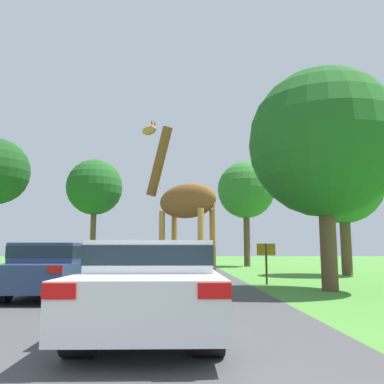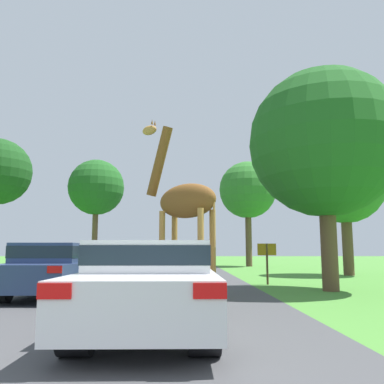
{
  "view_description": "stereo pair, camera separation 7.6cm",
  "coord_description": "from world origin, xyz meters",
  "px_view_note": "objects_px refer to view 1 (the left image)",
  "views": [
    {
      "loc": [
        1.21,
        -1.38,
        1.28
      ],
      "look_at": [
        1.48,
        10.04,
        2.91
      ],
      "focal_mm": 38.0,
      "sensor_mm": 36.0,
      "label": 1
    },
    {
      "loc": [
        1.29,
        -1.39,
        1.28
      ],
      "look_at": [
        1.48,
        10.04,
        2.91
      ],
      "focal_mm": 38.0,
      "sensor_mm": 36.0,
      "label": 2
    }
  ],
  "objects_px": {
    "car_queue_left": "(50,269)",
    "tree_mid_field": "(343,184)",
    "tree_left_edge": "(324,143)",
    "tree_right_cluster": "(246,190)",
    "car_lead_maroon": "(153,283)",
    "tree_far_right": "(95,188)",
    "giraffe_near_road": "(183,204)",
    "car_far_ahead": "(179,258)",
    "car_queue_right": "(135,262)",
    "sign_post": "(266,256)"
  },
  "relations": [
    {
      "from": "tree_right_cluster",
      "to": "tree_mid_field",
      "type": "relative_size",
      "value": 1.21
    },
    {
      "from": "car_far_ahead",
      "to": "tree_mid_field",
      "type": "relative_size",
      "value": 0.67
    },
    {
      "from": "giraffe_near_road",
      "to": "tree_right_cluster",
      "type": "xyz_separation_m",
      "value": [
        5.02,
        20.23,
        3.36
      ]
    },
    {
      "from": "car_lead_maroon",
      "to": "car_queue_right",
      "type": "distance_m",
      "value": 10.58
    },
    {
      "from": "giraffe_near_road",
      "to": "tree_mid_field",
      "type": "bearing_deg",
      "value": -3.72
    },
    {
      "from": "tree_left_edge",
      "to": "tree_far_right",
      "type": "relative_size",
      "value": 0.93
    },
    {
      "from": "tree_left_edge",
      "to": "sign_post",
      "type": "height_order",
      "value": "tree_left_edge"
    },
    {
      "from": "car_far_ahead",
      "to": "giraffe_near_road",
      "type": "bearing_deg",
      "value": -89.04
    },
    {
      "from": "tree_right_cluster",
      "to": "tree_mid_field",
      "type": "xyz_separation_m",
      "value": [
        3.33,
        -11.05,
        -1.26
      ]
    },
    {
      "from": "tree_left_edge",
      "to": "tree_mid_field",
      "type": "relative_size",
      "value": 1.06
    },
    {
      "from": "car_queue_left",
      "to": "car_far_ahead",
      "type": "height_order",
      "value": "car_queue_left"
    },
    {
      "from": "car_queue_right",
      "to": "tree_left_edge",
      "type": "distance_m",
      "value": 8.7
    },
    {
      "from": "car_far_ahead",
      "to": "tree_right_cluster",
      "type": "height_order",
      "value": "tree_right_cluster"
    },
    {
      "from": "car_queue_left",
      "to": "tree_mid_field",
      "type": "bearing_deg",
      "value": 37.79
    },
    {
      "from": "car_queue_left",
      "to": "sign_post",
      "type": "height_order",
      "value": "sign_post"
    },
    {
      "from": "tree_left_edge",
      "to": "tree_right_cluster",
      "type": "xyz_separation_m",
      "value": [
        0.38,
        18.83,
        1.19
      ]
    },
    {
      "from": "tree_left_edge",
      "to": "sign_post",
      "type": "distance_m",
      "value": 4.67
    },
    {
      "from": "car_lead_maroon",
      "to": "car_far_ahead",
      "type": "height_order",
      "value": "car_lead_maroon"
    },
    {
      "from": "car_queue_left",
      "to": "car_far_ahead",
      "type": "relative_size",
      "value": 0.88
    },
    {
      "from": "giraffe_near_road",
      "to": "tree_left_edge",
      "type": "xyz_separation_m",
      "value": [
        4.64,
        1.4,
        2.17
      ]
    },
    {
      "from": "giraffe_near_road",
      "to": "car_queue_right",
      "type": "xyz_separation_m",
      "value": [
        -1.97,
        5.45,
        -1.79
      ]
    },
    {
      "from": "giraffe_near_road",
      "to": "tree_right_cluster",
      "type": "height_order",
      "value": "tree_right_cluster"
    },
    {
      "from": "giraffe_near_road",
      "to": "sign_post",
      "type": "height_order",
      "value": "giraffe_near_road"
    },
    {
      "from": "car_queue_right",
      "to": "tree_left_edge",
      "type": "height_order",
      "value": "tree_left_edge"
    },
    {
      "from": "car_queue_right",
      "to": "car_far_ahead",
      "type": "bearing_deg",
      "value": 81.22
    },
    {
      "from": "tree_far_right",
      "to": "tree_mid_field",
      "type": "xyz_separation_m",
      "value": [
        14.76,
        -8.57,
        -1.05
      ]
    },
    {
      "from": "car_lead_maroon",
      "to": "car_queue_left",
      "type": "bearing_deg",
      "value": 122.97
    },
    {
      "from": "car_queue_left",
      "to": "tree_mid_field",
      "type": "xyz_separation_m",
      "value": [
        12.0,
        9.3,
        3.92
      ]
    },
    {
      "from": "tree_left_edge",
      "to": "tree_right_cluster",
      "type": "bearing_deg",
      "value": 88.84
    },
    {
      "from": "car_lead_maroon",
      "to": "tree_left_edge",
      "type": "xyz_separation_m",
      "value": [
        5.11,
        6.41,
        3.99
      ]
    },
    {
      "from": "car_queue_left",
      "to": "tree_left_edge",
      "type": "relative_size",
      "value": 0.56
    },
    {
      "from": "giraffe_near_road",
      "to": "car_far_ahead",
      "type": "relative_size",
      "value": 1.16
    },
    {
      "from": "sign_post",
      "to": "tree_right_cluster",
      "type": "bearing_deg",
      "value": 83.46
    },
    {
      "from": "tree_right_cluster",
      "to": "giraffe_near_road",
      "type": "bearing_deg",
      "value": -103.93
    },
    {
      "from": "giraffe_near_road",
      "to": "car_queue_right",
      "type": "distance_m",
      "value": 6.07
    },
    {
      "from": "car_lead_maroon",
      "to": "tree_mid_field",
      "type": "relative_size",
      "value": 0.65
    },
    {
      "from": "car_queue_left",
      "to": "car_far_ahead",
      "type": "distance_m",
      "value": 16.87
    },
    {
      "from": "giraffe_near_road",
      "to": "car_queue_left",
      "type": "height_order",
      "value": "giraffe_near_road"
    },
    {
      "from": "tree_left_edge",
      "to": "tree_mid_field",
      "type": "distance_m",
      "value": 8.62
    },
    {
      "from": "car_lead_maroon",
      "to": "tree_mid_field",
      "type": "bearing_deg",
      "value": 58.15
    },
    {
      "from": "car_far_ahead",
      "to": "tree_mid_field",
      "type": "height_order",
      "value": "tree_mid_field"
    },
    {
      "from": "giraffe_near_road",
      "to": "tree_far_right",
      "type": "bearing_deg",
      "value": 58.4
    },
    {
      "from": "car_lead_maroon",
      "to": "tree_mid_field",
      "type": "height_order",
      "value": "tree_mid_field"
    },
    {
      "from": "tree_mid_field",
      "to": "car_queue_left",
      "type": "bearing_deg",
      "value": -142.21
    },
    {
      "from": "tree_right_cluster",
      "to": "tree_mid_field",
      "type": "bearing_deg",
      "value": -73.22
    },
    {
      "from": "car_queue_right",
      "to": "tree_right_cluster",
      "type": "xyz_separation_m",
      "value": [
        6.98,
        14.78,
        5.15
      ]
    },
    {
      "from": "tree_left_edge",
      "to": "tree_far_right",
      "type": "bearing_deg",
      "value": 124.04
    },
    {
      "from": "car_lead_maroon",
      "to": "car_queue_right",
      "type": "xyz_separation_m",
      "value": [
        -1.49,
        10.47,
        0.04
      ]
    },
    {
      "from": "car_queue_left",
      "to": "tree_mid_field",
      "type": "relative_size",
      "value": 0.59
    },
    {
      "from": "car_far_ahead",
      "to": "tree_mid_field",
      "type": "distance_m",
      "value": 11.92
    }
  ]
}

